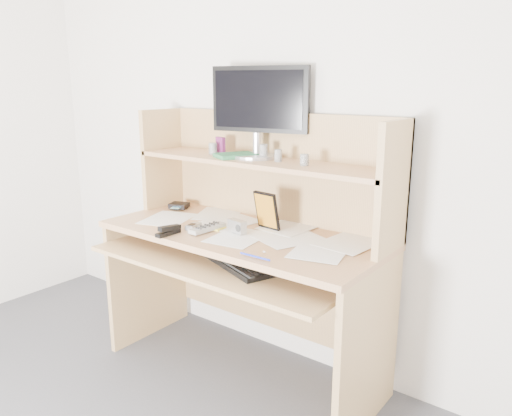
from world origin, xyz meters
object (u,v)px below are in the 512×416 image
Objects in this scene: tv_remote at (208,228)px; game_case at (267,211)px; monitor at (259,109)px; desk at (251,239)px; keyboard at (236,260)px.

game_case is (0.22, 0.18, 0.08)m from tv_remote.
game_case is 0.50m from monitor.
monitor reaches higher than game_case.
tv_remote is at bearing -115.46° from monitor.
monitor is at bearing 111.45° from desk.
tv_remote is (-0.22, 0.05, 0.10)m from keyboard.
keyboard is 2.50× the size of tv_remote.
keyboard is at bearing -83.50° from game_case.
tv_remote is 0.39× the size of monitor.
keyboard is 0.98× the size of monitor.
game_case is at bearing 8.51° from desk.
tv_remote is 0.63m from monitor.
desk is at bearing -80.08° from monitor.
desk is at bearing -165.18° from game_case.
tv_remote is at bearing -171.77° from keyboard.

